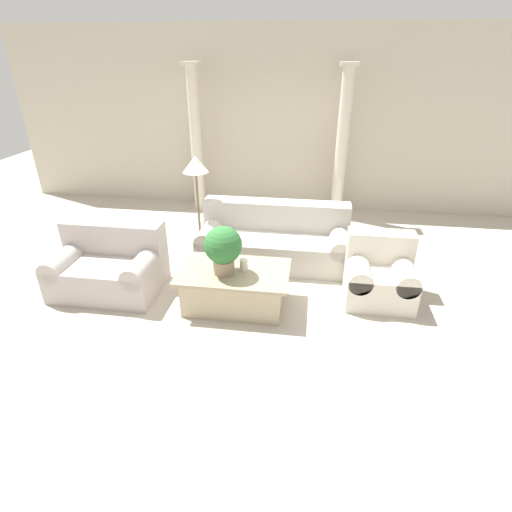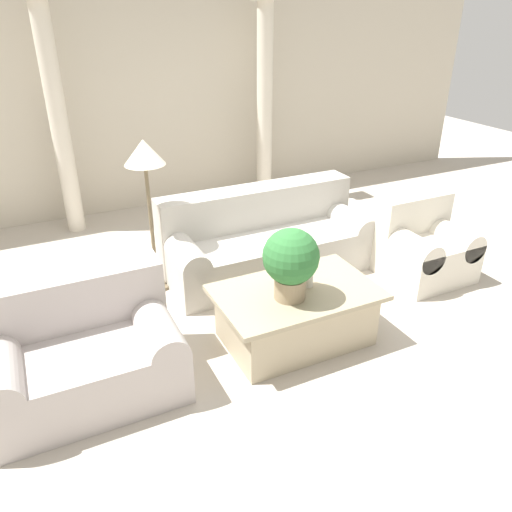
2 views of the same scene
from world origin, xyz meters
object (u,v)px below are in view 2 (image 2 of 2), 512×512
(loveseat, at_px, (82,349))
(armchair, at_px, (423,245))
(sofa_long, at_px, (266,240))
(coffee_table, at_px, (295,315))
(floor_lamp, at_px, (145,165))
(potted_plant, at_px, (291,260))

(loveseat, distance_m, armchair, 3.38)
(sofa_long, relative_size, coffee_table, 1.64)
(floor_lamp, bearing_deg, sofa_long, -6.43)
(sofa_long, distance_m, armchair, 1.59)
(coffee_table, bearing_deg, sofa_long, 74.16)
(sofa_long, xyz_separation_m, potted_plant, (-0.45, -1.29, 0.47))
(floor_lamp, bearing_deg, potted_plant, -64.10)
(sofa_long, relative_size, armchair, 2.62)
(coffee_table, relative_size, floor_lamp, 0.88)
(coffee_table, xyz_separation_m, armchair, (1.72, 0.43, 0.09))
(floor_lamp, bearing_deg, armchair, -20.22)
(coffee_table, height_order, armchair, armchair)
(armchair, bearing_deg, loveseat, -175.39)
(loveseat, xyz_separation_m, coffee_table, (1.65, -0.15, -0.09))
(armchair, bearing_deg, sofa_long, 149.89)
(loveseat, height_order, coffee_table, loveseat)
(sofa_long, relative_size, potted_plant, 3.70)
(sofa_long, xyz_separation_m, coffee_table, (-0.35, -1.22, -0.09))
(potted_plant, bearing_deg, floor_lamp, 115.90)
(floor_lamp, height_order, armchair, floor_lamp)
(coffee_table, height_order, floor_lamp, floor_lamp)
(armchair, bearing_deg, coffee_table, -166.13)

